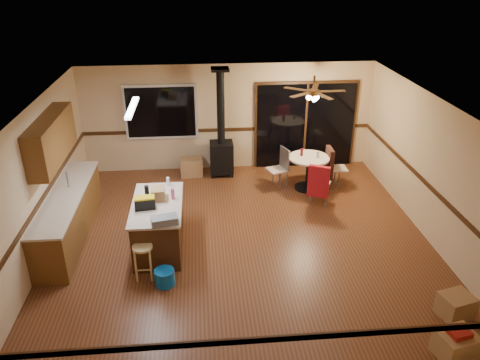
{
  "coord_description": "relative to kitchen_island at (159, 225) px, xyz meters",
  "views": [
    {
      "loc": [
        -0.68,
        -7.34,
        4.82
      ],
      "look_at": [
        0.0,
        0.3,
        1.15
      ],
      "focal_mm": 35.0,
      "sensor_mm": 36.0,
      "label": 1
    }
  ],
  "objects": [
    {
      "name": "floor",
      "position": [
        1.5,
        0.0,
        -0.45
      ],
      "size": [
        7.0,
        7.0,
        0.0
      ],
      "primitive_type": "plane",
      "color": "brown",
      "rests_on": "ground"
    },
    {
      "name": "ceiling",
      "position": [
        1.5,
        0.0,
        2.15
      ],
      "size": [
        7.0,
        7.0,
        0.0
      ],
      "primitive_type": "plane",
      "rotation": [
        3.14,
        0.0,
        0.0
      ],
      "color": "silver",
      "rests_on": "ground"
    },
    {
      "name": "wall_back",
      "position": [
        1.5,
        3.5,
        0.85
      ],
      "size": [
        7.0,
        0.0,
        7.0
      ],
      "primitive_type": "plane",
      "rotation": [
        1.57,
        0.0,
        0.0
      ],
      "color": "#D0B083",
      "rests_on": "ground"
    },
    {
      "name": "wall_front",
      "position": [
        1.5,
        -3.5,
        0.85
      ],
      "size": [
        7.0,
        0.0,
        7.0
      ],
      "primitive_type": "plane",
      "rotation": [
        -1.57,
        0.0,
        0.0
      ],
      "color": "#D0B083",
      "rests_on": "ground"
    },
    {
      "name": "wall_left",
      "position": [
        -2.0,
        0.0,
        0.85
      ],
      "size": [
        0.0,
        7.0,
        7.0
      ],
      "primitive_type": "plane",
      "rotation": [
        1.57,
        0.0,
        1.57
      ],
      "color": "#D0B083",
      "rests_on": "ground"
    },
    {
      "name": "wall_right",
      "position": [
        5.0,
        0.0,
        0.85
      ],
      "size": [
        0.0,
        7.0,
        7.0
      ],
      "primitive_type": "plane",
      "rotation": [
        1.57,
        0.0,
        -1.57
      ],
      "color": "#D0B083",
      "rests_on": "ground"
    },
    {
      "name": "chair_rail",
      "position": [
        1.5,
        0.0,
        0.55
      ],
      "size": [
        7.0,
        7.0,
        0.08
      ],
      "primitive_type": null,
      "color": "#361E0D",
      "rests_on": "ground"
    },
    {
      "name": "window",
      "position": [
        -0.1,
        3.45,
        1.05
      ],
      "size": [
        1.72,
        0.1,
        1.32
      ],
      "primitive_type": "cube",
      "color": "black",
      "rests_on": "ground"
    },
    {
      "name": "sliding_door",
      "position": [
        3.4,
        3.45,
        0.6
      ],
      "size": [
        2.52,
        0.1,
        2.1
      ],
      "primitive_type": "cube",
      "color": "black",
      "rests_on": "ground"
    },
    {
      "name": "lower_cabinets",
      "position": [
        -1.7,
        0.5,
        -0.02
      ],
      "size": [
        0.6,
        3.0,
        0.86
      ],
      "primitive_type": "cube",
      "color": "brown",
      "rests_on": "ground"
    },
    {
      "name": "countertop",
      "position": [
        -1.7,
        0.5,
        0.43
      ],
      "size": [
        0.64,
        3.04,
        0.04
      ],
      "primitive_type": "cube",
      "color": "beige",
      "rests_on": "lower_cabinets"
    },
    {
      "name": "upper_cabinets",
      "position": [
        -1.83,
        0.7,
        1.45
      ],
      "size": [
        0.35,
        2.0,
        0.8
      ],
      "primitive_type": "cube",
      "color": "brown",
      "rests_on": "ground"
    },
    {
      "name": "kitchen_island",
      "position": [
        0.0,
        0.0,
        0.0
      ],
      "size": [
        0.88,
        1.68,
        0.9
      ],
      "color": "#412310",
      "rests_on": "ground"
    },
    {
      "name": "wood_stove",
      "position": [
        1.3,
        3.05,
        0.28
      ],
      "size": [
        0.55,
        0.5,
        2.52
      ],
      "color": "black",
      "rests_on": "ground"
    },
    {
      "name": "ceiling_fan",
      "position": [
        3.21,
        2.12,
        1.76
      ],
      "size": [
        0.24,
        0.24,
        0.55
      ],
      "color": "brown",
      "rests_on": "ceiling"
    },
    {
      "name": "fluorescent_strip",
      "position": [
        -0.3,
        0.3,
        2.11
      ],
      "size": [
        0.1,
        1.2,
        0.04
      ],
      "primitive_type": "cube",
      "color": "white",
      "rests_on": "ceiling"
    },
    {
      "name": "toolbox_grey",
      "position": [
        0.18,
        -0.72,
        0.51
      ],
      "size": [
        0.46,
        0.32,
        0.13
      ],
      "primitive_type": "cube",
      "rotation": [
        0.0,
        0.0,
        0.21
      ],
      "color": "slate",
      "rests_on": "kitchen_island"
    },
    {
      "name": "toolbox_black",
      "position": [
        -0.18,
        -0.16,
        0.54
      ],
      "size": [
        0.37,
        0.23,
        0.19
      ],
      "primitive_type": "cube",
      "rotation": [
        0.0,
        0.0,
        0.14
      ],
      "color": "black",
      "rests_on": "kitchen_island"
    },
    {
      "name": "toolbox_yellow_lid",
      "position": [
        -0.18,
        -0.16,
        0.65
      ],
      "size": [
        0.36,
        0.23,
        0.03
      ],
      "primitive_type": "cube",
      "rotation": [
        0.0,
        0.0,
        0.14
      ],
      "color": "gold",
      "rests_on": "toolbox_black"
    },
    {
      "name": "box_on_island",
      "position": [
        0.02,
        0.17,
        0.55
      ],
      "size": [
        0.26,
        0.34,
        0.21
      ],
      "primitive_type": "cube",
      "rotation": [
        0.0,
        0.0,
        0.06
      ],
      "color": "#976F43",
      "rests_on": "kitchen_island"
    },
    {
      "name": "bottle_dark",
      "position": [
        -0.18,
        0.17,
        0.58
      ],
      "size": [
        0.08,
        0.08,
        0.27
      ],
      "primitive_type": "cylinder",
      "rotation": [
        0.0,
        0.0,
        0.02
      ],
      "color": "black",
      "rests_on": "kitchen_island"
    },
    {
      "name": "bottle_pink",
      "position": [
        0.28,
        0.15,
        0.55
      ],
      "size": [
        0.08,
        0.08,
        0.2
      ],
      "primitive_type": "cylinder",
      "rotation": [
        0.0,
        0.0,
        0.2
      ],
      "color": "#D84C8C",
      "rests_on": "kitchen_island"
    },
    {
      "name": "bottle_white",
      "position": [
        0.17,
        0.69,
        0.53
      ],
      "size": [
        0.08,
        0.08,
        0.17
      ],
      "primitive_type": "cylinder",
      "rotation": [
        0.0,
        0.0,
        0.4
      ],
      "color": "white",
      "rests_on": "kitchen_island"
    },
    {
      "name": "bar_stool",
      "position": [
        -0.19,
        -0.89,
        -0.15
      ],
      "size": [
        0.39,
        0.39,
        0.6
      ],
      "primitive_type": "cylinder",
      "rotation": [
        0.0,
        0.0,
        0.21
      ],
      "color": "tan",
      "rests_on": "floor"
    },
    {
      "name": "blue_bucket",
      "position": [
        0.15,
        -1.12,
        -0.32
      ],
      "size": [
        0.44,
        0.44,
        0.27
      ],
      "primitive_type": "cylinder",
      "rotation": [
        0.0,
        0.0,
        -0.44
      ],
      "color": "blue",
      "rests_on": "floor"
    },
    {
      "name": "dining_table",
      "position": [
        3.21,
        2.12,
        0.08
      ],
      "size": [
        0.92,
        0.92,
        0.78
      ],
      "color": "black",
      "rests_on": "ground"
    },
    {
      "name": "glass_red",
      "position": [
        3.06,
        2.22,
        0.41
      ],
      "size": [
        0.07,
        0.07,
        0.17
      ],
      "primitive_type": "cylinder",
      "rotation": [
        0.0,
        0.0,
        0.13
      ],
      "color": "#590C14",
      "rests_on": "dining_table"
    },
    {
      "name": "glass_cream",
      "position": [
        3.39,
        2.07,
        0.4
      ],
      "size": [
        0.07,
        0.07,
        0.15
      ],
      "primitive_type": "cylinder",
      "rotation": [
        0.0,
        0.0,
        -0.15
      ],
      "color": "beige",
      "rests_on": "dining_table"
    },
    {
      "name": "chair_left",
      "position": [
        2.61,
        2.25,
        0.14
      ],
      "size": [
        0.52,
        0.51,
        0.51
      ],
      "color": "#C3AA91",
      "rests_on": "ground"
    },
    {
      "name": "chair_near",
      "position": [
        3.23,
        1.25,
        0.14
      ],
      "size": [
        0.58,
        0.6,
        0.7
      ],
      "color": "#C3AA91",
      "rests_on": "ground"
    },
    {
      "name": "chair_right",
      "position": [
        3.73,
        2.17,
        0.14
      ],
      "size": [
        0.47,
        0.44,
        0.7
      ],
      "color": "#C3AA91",
      "rests_on": "ground"
    },
    {
      "name": "box_under_window",
      "position": [
        0.56,
        3.1,
        -0.24
      ],
      "size": [
        0.55,
        0.46,
        0.42
      ],
      "primitive_type": "cube",
      "rotation": [
        0.0,
        0.0,
        0.06
      ],
      "color": "#976F43",
      "rests_on": "floor"
    },
    {
      "name": "box_corner_a",
      "position": [
        4.08,
        -2.99,
        -0.27
      ],
      "size": [
        0.56,
        0.5,
        0.37
      ],
      "primitive_type": "cube",
      "rotation": [
        0.0,
        0.0,
        0.2
      ],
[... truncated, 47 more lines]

